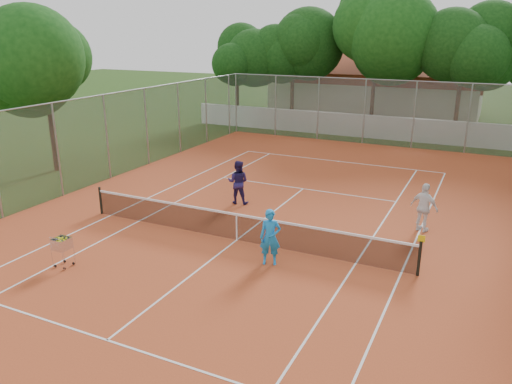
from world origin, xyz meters
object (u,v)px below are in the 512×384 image
at_px(player_near, 270,237).
at_px(clubhouse, 376,88).
at_px(player_far_right, 424,208).
at_px(player_far_left, 238,182).
at_px(tennis_net, 237,227).
at_px(ball_hopper, 63,251).

bearing_deg(player_near, clubhouse, 76.02).
xyz_separation_m(player_near, player_far_right, (3.79, 4.73, 0.01)).
bearing_deg(player_far_left, player_far_right, 169.30).
bearing_deg(player_far_left, tennis_net, 104.94).
bearing_deg(player_far_right, ball_hopper, 60.43).
bearing_deg(ball_hopper, player_far_right, 57.15).
height_order(player_near, player_far_right, player_far_right).
bearing_deg(player_near, player_far_right, 30.21).
height_order(tennis_net, ball_hopper, ball_hopper).
distance_m(clubhouse, ball_hopper, 33.10).
bearing_deg(player_far_left, player_near, 115.36).
relative_size(clubhouse, ball_hopper, 16.35).
bearing_deg(tennis_net, player_near, -33.31).
relative_size(player_far_left, player_far_right, 1.03).
height_order(tennis_net, clubhouse, clubhouse).
height_order(tennis_net, player_far_left, player_far_left).
bearing_deg(clubhouse, ball_hopper, -93.06).
bearing_deg(clubhouse, player_near, -82.91).
relative_size(clubhouse, player_far_right, 9.35).
distance_m(clubhouse, player_near, 30.41).
relative_size(player_near, player_far_right, 0.99).
distance_m(tennis_net, clubhouse, 29.12).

